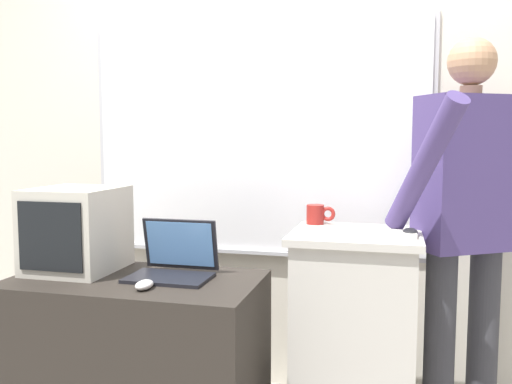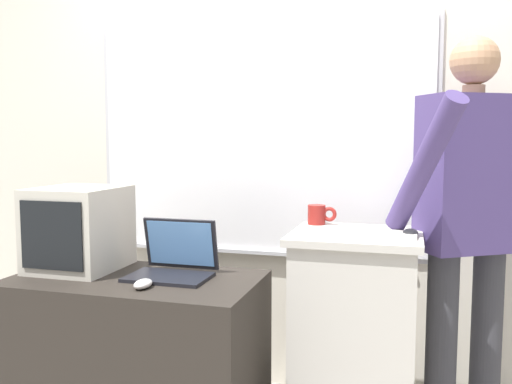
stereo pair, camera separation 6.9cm
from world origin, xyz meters
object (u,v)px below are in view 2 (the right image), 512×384
Objects in this scene: wireless_keyboard at (360,233)px; lectern_podium at (354,344)px; crt_monitor at (79,228)px; person_presenter at (469,215)px; laptop at (175,260)px; computer_mouse_by_keyboard at (410,233)px; coffee_mug at (318,215)px; computer_mouse_by_laptop at (143,284)px; side_desk at (137,368)px.

lectern_podium is at bearing 109.87° from wireless_keyboard.
person_presenter is at bearing 13.51° from crt_monitor.
laptop is 3.32× the size of computer_mouse_by_keyboard.
computer_mouse_by_keyboard reaches higher than lectern_podium.
laptop is at bearing -145.22° from coffee_mug.
laptop is 3.32× the size of computer_mouse_by_laptop.
coffee_mug is at bearing 34.78° from laptop.
computer_mouse_by_laptop is (-0.78, -0.36, -0.17)m from wireless_keyboard.
crt_monitor reaches higher than computer_mouse_by_keyboard.
wireless_keyboard is (0.89, 0.22, 0.58)m from side_desk.
computer_mouse_by_laptop is at bearing -159.22° from computer_mouse_by_keyboard.
person_presenter is 1.25m from laptop.
computer_mouse_by_keyboard is at bearing 9.11° from laptop.
person_presenter is 1.67m from crt_monitor.
person_presenter is at bearing 44.19° from computer_mouse_by_keyboard.
computer_mouse_by_keyboard is at bearing 6.64° from crt_monitor.
person_presenter is 17.60× the size of computer_mouse_by_keyboard.
laptop is at bearing 1.37° from crt_monitor.
side_desk is 1.53m from person_presenter.
side_desk is at bearing 167.55° from person_presenter.
laptop is 2.54× the size of coffee_mug.
side_desk is 2.65× the size of crt_monitor.
person_presenter is at bearing 0.55° from coffee_mug.
computer_mouse_by_keyboard reaches higher than computer_mouse_by_laptop.
laptop is 0.23m from computer_mouse_by_laptop.
computer_mouse_by_keyboard is at bearing -167.36° from person_presenter.
computer_mouse_by_keyboard is at bearing 3.55° from wireless_keyboard.
computer_mouse_by_laptop is at bearing -26.58° from crt_monitor.
person_presenter is 0.33m from computer_mouse_by_keyboard.
lectern_podium is 0.49m from wireless_keyboard.
computer_mouse_by_keyboard is 1.40m from crt_monitor.
computer_mouse_by_laptop is 0.26× the size of crt_monitor.
lectern_podium reaches higher than computer_mouse_by_laptop.
lectern_podium is 2.87× the size of laptop.
coffee_mug is at bearing 151.13° from computer_mouse_by_keyboard.
person_presenter is 17.60× the size of computer_mouse_by_laptop.
computer_mouse_by_keyboard is at bearing 11.88° from side_desk.
coffee_mug reaches higher than lectern_podium.
person_presenter is 4.59× the size of crt_monitor.
crt_monitor reaches higher than side_desk.
lectern_podium reaches higher than side_desk.
wireless_keyboard is at bearing 10.52° from laptop.
wireless_keyboard is 4.37× the size of computer_mouse_by_keyboard.
wireless_keyboard is at bearing -176.45° from computer_mouse_by_keyboard.
lectern_podium is 0.58m from coffee_mug.
crt_monitor reaches higher than wireless_keyboard.
side_desk is 3.06× the size of laptop.
person_presenter is 0.64m from coffee_mug.
laptop is at bearing -169.48° from wireless_keyboard.
crt_monitor is at bearing 167.71° from side_desk.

